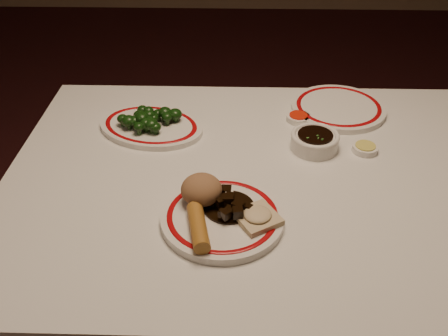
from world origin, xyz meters
TOP-DOWN VIEW (x-y plane):
  - dining_table at (0.00, 0.00)m, footprint 1.20×0.90m
  - main_plate at (-0.08, -0.17)m, footprint 0.33×0.33m
  - rice_mound at (-0.13, -0.13)m, footprint 0.09×0.09m
  - spring_roll at (-0.13, -0.22)m, footprint 0.06×0.13m
  - fried_wonton at (-0.01, -0.18)m, footprint 0.11×0.11m
  - stirfry_heap at (-0.07, -0.15)m, footprint 0.11×0.11m
  - broccoli_plate at (-0.28, 0.19)m, footprint 0.34×0.31m
  - broccoli_pile at (-0.29, 0.19)m, footprint 0.17×0.12m
  - soy_bowl at (0.14, 0.11)m, footprint 0.12×0.12m
  - sweet_sour_dish at (0.11, 0.25)m, footprint 0.06×0.06m
  - mustard_dish at (0.27, 0.10)m, footprint 0.06×0.06m
  - far_plate at (0.23, 0.31)m, footprint 0.31×0.31m

SIDE VIEW (x-z plane):
  - dining_table at x=0.00m, z-range 0.28..1.03m
  - sweet_sour_dish at x=0.11m, z-range 0.75..0.77m
  - mustard_dish at x=0.27m, z-range 0.75..0.77m
  - broccoli_plate at x=-0.28m, z-range 0.75..0.77m
  - far_plate at x=0.23m, z-range 0.75..0.77m
  - main_plate at x=-0.08m, z-range 0.75..0.77m
  - soy_bowl at x=0.14m, z-range 0.75..0.79m
  - fried_wonton at x=-0.01m, z-range 0.77..0.79m
  - stirfry_heap at x=-0.07m, z-range 0.76..0.80m
  - spring_roll at x=-0.13m, z-range 0.77..0.80m
  - broccoli_pile at x=-0.29m, z-range 0.76..0.81m
  - rice_mound at x=-0.13m, z-range 0.77..0.83m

